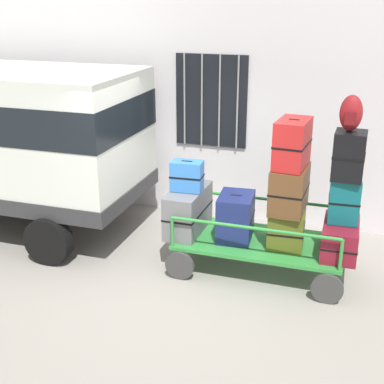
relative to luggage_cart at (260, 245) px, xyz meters
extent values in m
plane|color=gray|center=(-1.09, -0.55, -0.37)|extent=(40.00, 40.00, 0.00)
cube|color=silver|center=(-1.09, 1.90, 2.13)|extent=(12.00, 0.30, 5.00)
cube|color=black|center=(-1.22, 1.73, 1.63)|extent=(1.20, 0.04, 1.50)
cylinder|color=gray|center=(-1.67, 1.69, 1.63)|extent=(0.03, 0.03, 1.50)
cylinder|color=gray|center=(-1.37, 1.69, 1.63)|extent=(0.03, 0.03, 1.50)
cylinder|color=gray|center=(-1.07, 1.69, 1.63)|extent=(0.03, 0.03, 1.50)
cylinder|color=gray|center=(-0.77, 1.69, 1.63)|extent=(0.03, 0.03, 1.50)
cube|color=#2D2D30|center=(-4.42, 0.29, 0.40)|extent=(4.78, 2.08, 0.24)
cylinder|color=black|center=(-2.90, -0.73, -0.02)|extent=(0.70, 0.22, 0.70)
cube|color=#2D8438|center=(0.00, 0.00, 0.05)|extent=(2.27, 1.14, 0.05)
cylinder|color=#383838|center=(0.97, -0.59, -0.17)|extent=(0.40, 0.06, 0.40)
cylinder|color=#383838|center=(0.97, 0.59, -0.17)|extent=(0.40, 0.06, 0.40)
cylinder|color=#383838|center=(-0.97, -0.59, -0.17)|extent=(0.40, 0.06, 0.40)
cylinder|color=#383838|center=(-0.97, 0.59, -0.17)|extent=(0.40, 0.06, 0.40)
cylinder|color=#2D8438|center=(1.09, -0.53, 0.28)|extent=(0.04, 0.04, 0.41)
cylinder|color=#2D8438|center=(1.09, 0.53, 0.28)|extent=(0.04, 0.04, 0.41)
cylinder|color=#2D8438|center=(-1.09, -0.53, 0.28)|extent=(0.04, 0.04, 0.41)
cylinder|color=#2D8438|center=(-1.09, 0.53, 0.28)|extent=(0.04, 0.04, 0.41)
cylinder|color=#2D8438|center=(0.00, -0.53, 0.49)|extent=(2.19, 0.04, 0.04)
cylinder|color=#2D8438|center=(0.00, 0.53, 0.49)|extent=(2.19, 0.04, 0.04)
cube|color=slate|center=(-1.05, 0.02, 0.39)|extent=(0.45, 0.96, 0.62)
cube|color=black|center=(-1.05, 0.02, 0.39)|extent=(0.46, 0.97, 0.02)
cube|color=black|center=(-1.05, 0.02, 0.70)|extent=(0.15, 0.03, 0.02)
cube|color=#3372C6|center=(-1.05, -0.03, 0.92)|extent=(0.45, 0.29, 0.42)
cube|color=black|center=(-1.05, -0.03, 0.92)|extent=(0.46, 0.30, 0.02)
cube|color=black|center=(-1.05, -0.03, 1.12)|extent=(0.15, 0.04, 0.02)
cube|color=navy|center=(-0.35, -0.02, 0.39)|extent=(0.50, 0.64, 0.63)
cube|color=black|center=(-0.35, -0.02, 0.39)|extent=(0.52, 0.65, 0.02)
cube|color=black|center=(-0.35, -0.02, 0.71)|extent=(0.16, 0.04, 0.02)
cube|color=#4C5119|center=(0.35, -0.02, 0.32)|extent=(0.50, 0.58, 0.49)
cube|color=black|center=(0.35, -0.02, 0.32)|extent=(0.51, 0.59, 0.02)
cube|color=black|center=(0.35, -0.02, 0.57)|extent=(0.16, 0.04, 0.02)
cube|color=brown|center=(0.35, -0.01, 0.88)|extent=(0.45, 0.70, 0.60)
cube|color=black|center=(0.35, -0.01, 0.88)|extent=(0.46, 0.71, 0.02)
cube|color=black|center=(0.35, -0.01, 1.17)|extent=(0.15, 0.03, 0.02)
cube|color=#B21E1E|center=(0.35, -0.01, 1.49)|extent=(0.43, 0.66, 0.61)
cube|color=black|center=(0.35, -0.01, 1.49)|extent=(0.44, 0.67, 0.02)
cube|color=black|center=(0.35, -0.01, 1.79)|extent=(0.13, 0.04, 0.02)
cube|color=maroon|center=(1.05, -0.03, 0.29)|extent=(0.46, 0.85, 0.42)
cube|color=black|center=(1.05, -0.03, 0.29)|extent=(0.47, 0.86, 0.02)
cube|color=black|center=(1.05, -0.03, 0.49)|extent=(0.16, 0.03, 0.02)
cube|color=#0F5960|center=(1.05, 0.04, 0.79)|extent=(0.40, 0.39, 0.58)
cube|color=black|center=(1.05, 0.04, 0.79)|extent=(0.41, 0.41, 0.02)
cube|color=black|center=(1.05, 0.04, 1.08)|extent=(0.13, 0.04, 0.02)
cube|color=black|center=(1.05, 0.00, 1.39)|extent=(0.39, 0.41, 0.60)
cube|color=black|center=(1.05, 0.00, 1.39)|extent=(0.40, 0.42, 0.02)
cube|color=black|center=(1.05, 0.00, 1.69)|extent=(0.13, 0.03, 0.02)
ellipsoid|color=maroon|center=(1.02, 0.00, 1.92)|extent=(0.27, 0.19, 0.44)
cube|color=maroon|center=(1.02, -0.10, 1.88)|extent=(0.14, 0.06, 0.15)
camera|label=1|loc=(1.14, -6.55, 3.25)|focal=49.35mm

